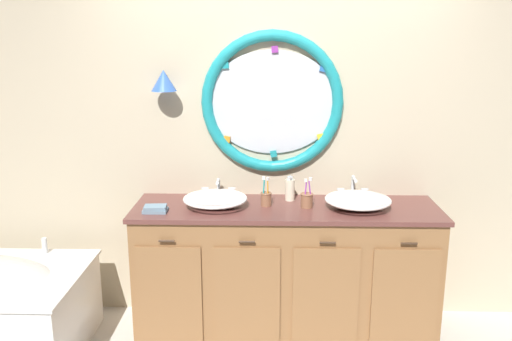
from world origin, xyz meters
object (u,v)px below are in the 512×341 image
at_px(toothbrush_holder_right, 307,200).
at_px(soap_dispenser, 290,189).
at_px(sink_basin_right, 358,200).
at_px(sink_basin_left, 215,199).
at_px(toothbrush_holder_left, 266,198).
at_px(folded_hand_towel, 155,209).

distance_m(toothbrush_holder_right, soap_dispenser, 0.19).
xyz_separation_m(sink_basin_right, toothbrush_holder_right, (-0.33, 0.01, -0.00)).
bearing_deg(sink_basin_left, toothbrush_holder_left, 7.00).
xyz_separation_m(sink_basin_right, folded_hand_towel, (-1.32, -0.11, -0.04)).
xyz_separation_m(sink_basin_left, toothbrush_holder_left, (0.34, 0.04, -0.00)).
relative_size(sink_basin_left, folded_hand_towel, 2.77).
xyz_separation_m(sink_basin_right, soap_dispenser, (-0.44, 0.17, 0.02)).
height_order(toothbrush_holder_left, toothbrush_holder_right, toothbrush_holder_right).
relative_size(sink_basin_left, toothbrush_holder_left, 2.09).
relative_size(sink_basin_left, toothbrush_holder_right, 2.07).
xyz_separation_m(sink_basin_left, toothbrush_holder_right, (0.60, 0.01, -0.00)).
distance_m(toothbrush_holder_left, toothbrush_holder_right, 0.27).
bearing_deg(toothbrush_holder_right, toothbrush_holder_left, 174.18).
height_order(toothbrush_holder_right, folded_hand_towel, toothbrush_holder_right).
bearing_deg(sink_basin_right, toothbrush_holder_left, 176.09).
bearing_deg(sink_basin_right, folded_hand_towel, -175.25).
distance_m(toothbrush_holder_left, soap_dispenser, 0.21).
distance_m(sink_basin_left, folded_hand_towel, 0.39).
bearing_deg(sink_basin_right, sink_basin_left, -180.00).
bearing_deg(folded_hand_towel, sink_basin_left, 16.20).
relative_size(toothbrush_holder_right, soap_dispenser, 1.15).
relative_size(sink_basin_right, soap_dispenser, 2.43).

